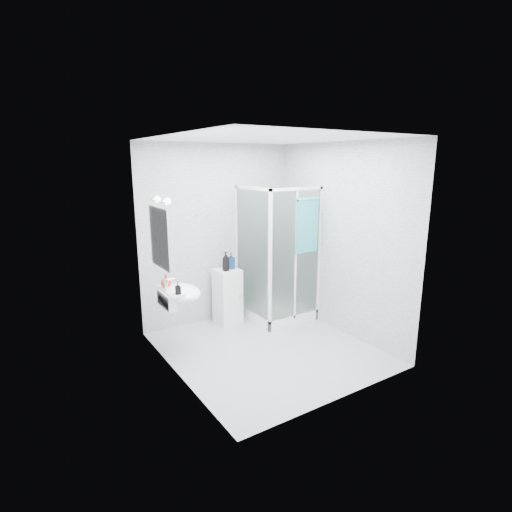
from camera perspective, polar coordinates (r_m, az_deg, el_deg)
room at (r=4.81m, az=1.75°, el=0.85°), size 2.40×2.60×2.60m
shower_enclosure at (r=6.02m, az=2.83°, el=-5.01°), size 0.90×0.95×2.00m
wall_basin at (r=4.89m, az=-10.96°, el=-5.33°), size 0.46×0.56×0.35m
mirror at (r=4.65m, az=-13.62°, el=2.54°), size 0.02×0.60×0.70m
vanity_lights at (r=4.60m, az=-13.32°, el=7.75°), size 0.10×0.40×0.08m
wall_hooks at (r=5.71m, az=-7.50°, el=5.98°), size 0.23×0.06×0.03m
storage_cabinet at (r=5.91m, az=-4.08°, el=-5.77°), size 0.35×0.37×0.82m
hand_towel at (r=5.61m, az=7.33°, el=4.56°), size 0.36×0.05×0.77m
shampoo_bottle_a at (r=5.69m, az=-4.33°, el=-0.77°), size 0.12×0.12×0.28m
shampoo_bottle_b at (r=5.81m, az=-3.58°, el=-0.68°), size 0.14×0.14×0.24m
soap_dispenser_orange at (r=4.93m, az=-12.74°, el=-3.46°), size 0.14×0.14×0.16m
soap_dispenser_black at (r=4.65m, az=-11.10°, el=-4.56°), size 0.08×0.08×0.14m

